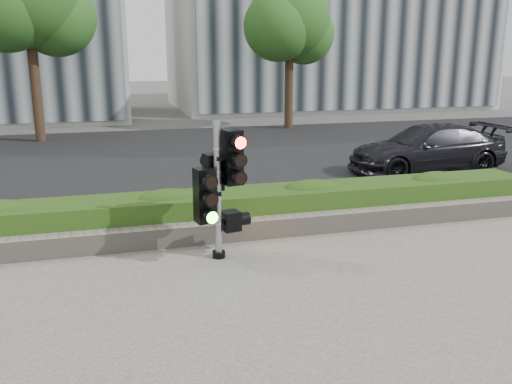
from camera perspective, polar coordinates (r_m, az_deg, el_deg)
ground at (r=7.77m, az=2.13°, el=-9.60°), size 120.00×120.00×0.00m
sidewalk at (r=5.72m, az=10.20°, el=-19.16°), size 16.00×11.00×0.03m
road at (r=17.19m, az=-8.07°, el=3.68°), size 60.00×13.00×0.02m
curb at (r=10.60m, az=-3.05°, el=-2.62°), size 60.00×0.25×0.12m
stone_wall at (r=9.40m, az=-1.39°, el=-3.95°), size 12.00×0.32×0.34m
hedge at (r=9.95m, az=-2.32°, el=-1.89°), size 12.00×1.00×0.68m
building_right at (r=34.50m, az=7.31°, el=18.98°), size 18.00×10.00×12.00m
tree_right at (r=23.63m, az=3.51°, el=17.55°), size 4.10×3.58×6.53m
traffic_signal at (r=8.32m, az=-3.96°, el=0.90°), size 0.78×0.63×2.16m
car_dark at (r=15.48m, az=17.55°, el=4.40°), size 4.42×1.90×1.27m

